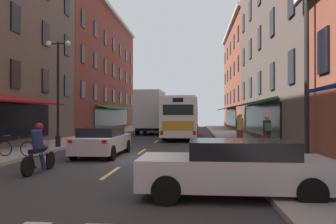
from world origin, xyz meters
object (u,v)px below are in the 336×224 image
Objects in this scene: transit_bus at (182,117)px; bicycle_near at (16,148)px; sedan_near at (102,141)px; street_lamp_twin at (58,88)px; box_truck at (152,113)px; pedestrian_mid at (238,127)px; billboard_sign at (306,1)px; pedestrian_near at (267,133)px; motorcycle_rider at (39,151)px; pedestrian_far at (240,129)px; sedan_far at (235,168)px; sedan_mid at (162,124)px.

bicycle_near is at bearing -114.53° from transit_bus.
street_lamp_twin is (-3.30, 2.75, 2.70)m from sedan_near.
street_lamp_twin is (-3.32, -14.74, 1.28)m from box_truck.
billboard_sign is at bearing -21.91° from pedestrian_mid.
bicycle_near is 0.29× the size of street_lamp_twin.
pedestrian_mid is at bearing 48.90° from sedan_near.
pedestrian_near is (7.64, 0.46, 0.39)m from sedan_near.
box_truck is (-8.57, 19.62, -4.17)m from billboard_sign.
box_truck reaches higher than pedestrian_mid.
pedestrian_far reaches higher than motorcycle_rider.
sedan_far is (5.25, -7.42, -0.01)m from sedan_near.
street_lamp_twin is at bearing 108.39° from motorcycle_rider.
pedestrian_near is (7.74, -28.39, 0.36)m from sedan_mid.
sedan_mid is 26.43m from street_lamp_twin.
billboard_sign is 11.84m from pedestrian_mid.
street_lamp_twin is at bearing 130.04° from sedan_far.
sedan_mid reaches higher than sedan_near.
sedan_mid is at bearing 90.62° from box_truck.
pedestrian_mid is (10.66, 9.97, 0.54)m from bicycle_near.
pedestrian_near is at bearing -74.75° from sedan_mid.
bicycle_near is (-2.49, 3.08, -0.21)m from motorcycle_rider.
sedan_far is 15.97m from pedestrian_mid.
motorcycle_rider is 15.40m from pedestrian_mid.
sedan_far is at bearing -36.21° from pedestrian_mid.
sedan_mid is (-0.10, 28.85, 0.03)m from sedan_near.
billboard_sign is 21.81m from box_truck.
sedan_far reaches higher than bicycle_near.
sedan_far is 10.39m from bicycle_near.
sedan_near is 1.02× the size of sedan_far.
billboard_sign is 10.47m from sedan_near.
pedestrian_far is (-0.66, 4.27, 0.00)m from pedestrian_near.
box_truck is at bearing 89.93° from sedan_near.
box_truck is at bearing 87.78° from motorcycle_rider.
bicycle_near is at bearing -75.63° from pedestrian_mid.
transit_bus is at bearing -55.76° from box_truck.
transit_bus is 6.04m from pedestrian_mid.
motorcycle_rider is at bearing -60.77° from pedestrian_mid.
pedestrian_near is at bearing -65.90° from box_truck.
billboard_sign is at bearing -70.59° from pedestrian_near.
sedan_mid is (-8.69, 30.98, -5.57)m from billboard_sign.
bicycle_near is 5.20m from street_lamp_twin.
pedestrian_far is at bearing 98.06° from pedestrian_near.
box_truck is at bearing 80.04° from bicycle_near.
street_lamp_twin reaches higher than motorcycle_rider.
sedan_far is at bearing -122.25° from billboard_sign.
billboard_sign is 1.35× the size of street_lamp_twin.
pedestrian_near is (-0.95, 2.59, -5.20)m from billboard_sign.
transit_bus is 6.42× the size of pedestrian_near.
street_lamp_twin reaches higher than pedestrian_near.
box_truck is at bearing 77.30° from street_lamp_twin.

